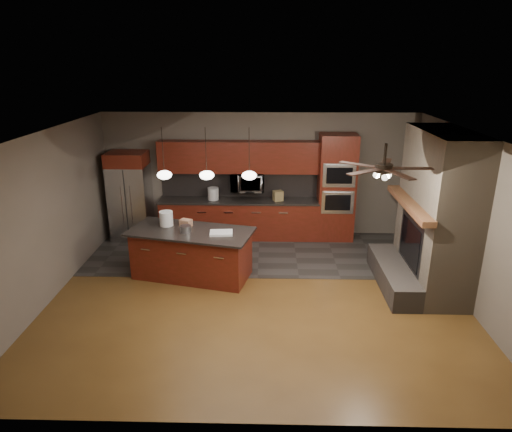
{
  "coord_description": "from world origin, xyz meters",
  "views": [
    {
      "loc": [
        0.17,
        -7.09,
        3.9
      ],
      "look_at": [
        -0.03,
        0.6,
        1.24
      ],
      "focal_mm": 32.0,
      "sensor_mm": 36.0,
      "label": 1
    }
  ],
  "objects_px": {
    "cardboard_box": "(186,223)",
    "counter_box": "(278,196)",
    "white_bucket": "(166,218)",
    "refrigerator": "(130,196)",
    "paint_tray": "(221,233)",
    "kitchen_island": "(192,253)",
    "microwave": "(247,182)",
    "paint_can": "(186,229)",
    "counter_bucket": "(213,194)",
    "oven_tower": "(336,188)"
  },
  "relations": [
    {
      "from": "microwave",
      "to": "counter_bucket",
      "type": "bearing_deg",
      "value": -176.28
    },
    {
      "from": "cardboard_box",
      "to": "counter_box",
      "type": "height_order",
      "value": "counter_box"
    },
    {
      "from": "paint_can",
      "to": "cardboard_box",
      "type": "relative_size",
      "value": 0.93
    },
    {
      "from": "oven_tower",
      "to": "counter_box",
      "type": "relative_size",
      "value": 10.54
    },
    {
      "from": "paint_tray",
      "to": "counter_box",
      "type": "xyz_separation_m",
      "value": [
        1.06,
        2.12,
        0.07
      ]
    },
    {
      "from": "oven_tower",
      "to": "paint_can",
      "type": "relative_size",
      "value": 12.3
    },
    {
      "from": "white_bucket",
      "to": "cardboard_box",
      "type": "bearing_deg",
      "value": -6.14
    },
    {
      "from": "oven_tower",
      "to": "white_bucket",
      "type": "distance_m",
      "value": 3.85
    },
    {
      "from": "refrigerator",
      "to": "cardboard_box",
      "type": "xyz_separation_m",
      "value": [
        1.55,
        -1.71,
        -0.01
      ]
    },
    {
      "from": "kitchen_island",
      "to": "white_bucket",
      "type": "xyz_separation_m",
      "value": [
        -0.5,
        0.26,
        0.59
      ]
    },
    {
      "from": "refrigerator",
      "to": "paint_tray",
      "type": "height_order",
      "value": "refrigerator"
    },
    {
      "from": "refrigerator",
      "to": "white_bucket",
      "type": "distance_m",
      "value": 2.04
    },
    {
      "from": "counter_box",
      "to": "oven_tower",
      "type": "bearing_deg",
      "value": -19.36
    },
    {
      "from": "microwave",
      "to": "paint_tray",
      "type": "distance_m",
      "value": 2.28
    },
    {
      "from": "oven_tower",
      "to": "microwave",
      "type": "height_order",
      "value": "oven_tower"
    },
    {
      "from": "microwave",
      "to": "cardboard_box",
      "type": "distance_m",
      "value": 2.16
    },
    {
      "from": "oven_tower",
      "to": "white_bucket",
      "type": "bearing_deg",
      "value": -153.03
    },
    {
      "from": "oven_tower",
      "to": "microwave",
      "type": "relative_size",
      "value": 3.25
    },
    {
      "from": "white_bucket",
      "to": "microwave",
      "type": "bearing_deg",
      "value": 51.11
    },
    {
      "from": "paint_tray",
      "to": "counter_bucket",
      "type": "bearing_deg",
      "value": 96.2
    },
    {
      "from": "microwave",
      "to": "refrigerator",
      "type": "relative_size",
      "value": 0.37
    },
    {
      "from": "microwave",
      "to": "counter_bucket",
      "type": "xyz_separation_m",
      "value": [
        -0.77,
        -0.05,
        -0.26
      ]
    },
    {
      "from": "white_bucket",
      "to": "counter_bucket",
      "type": "distance_m",
      "value": 1.88
    },
    {
      "from": "cardboard_box",
      "to": "paint_can",
      "type": "bearing_deg",
      "value": -56.99
    },
    {
      "from": "microwave",
      "to": "kitchen_island",
      "type": "xyz_separation_m",
      "value": [
        -0.96,
        -2.07,
        -0.84
      ]
    },
    {
      "from": "oven_tower",
      "to": "counter_bucket",
      "type": "xyz_separation_m",
      "value": [
        -2.74,
        0.01,
        -0.15
      ]
    },
    {
      "from": "white_bucket",
      "to": "counter_bucket",
      "type": "bearing_deg",
      "value": 68.62
    },
    {
      "from": "microwave",
      "to": "counter_bucket",
      "type": "height_order",
      "value": "microwave"
    },
    {
      "from": "paint_tray",
      "to": "cardboard_box",
      "type": "xyz_separation_m",
      "value": [
        -0.7,
        0.38,
        0.05
      ]
    },
    {
      "from": "paint_tray",
      "to": "cardboard_box",
      "type": "distance_m",
      "value": 0.8
    },
    {
      "from": "paint_can",
      "to": "cardboard_box",
      "type": "distance_m",
      "value": 0.31
    },
    {
      "from": "oven_tower",
      "to": "microwave",
      "type": "bearing_deg",
      "value": 178.34
    },
    {
      "from": "refrigerator",
      "to": "counter_box",
      "type": "distance_m",
      "value": 3.31
    },
    {
      "from": "white_bucket",
      "to": "counter_box",
      "type": "relative_size",
      "value": 1.21
    },
    {
      "from": "refrigerator",
      "to": "cardboard_box",
      "type": "height_order",
      "value": "refrigerator"
    },
    {
      "from": "oven_tower",
      "to": "paint_can",
      "type": "bearing_deg",
      "value": -145.1
    },
    {
      "from": "white_bucket",
      "to": "paint_tray",
      "type": "bearing_deg",
      "value": -21.21
    },
    {
      "from": "oven_tower",
      "to": "kitchen_island",
      "type": "bearing_deg",
      "value": -145.59
    },
    {
      "from": "kitchen_island",
      "to": "white_bucket",
      "type": "bearing_deg",
      "value": 165.57
    },
    {
      "from": "kitchen_island",
      "to": "counter_box",
      "type": "xyz_separation_m",
      "value": [
        1.64,
        1.97,
        0.55
      ]
    },
    {
      "from": "white_bucket",
      "to": "counter_box",
      "type": "height_order",
      "value": "white_bucket"
    },
    {
      "from": "kitchen_island",
      "to": "refrigerator",
      "type": "bearing_deg",
      "value": 144.32
    },
    {
      "from": "cardboard_box",
      "to": "microwave",
      "type": "bearing_deg",
      "value": 83.98
    },
    {
      "from": "microwave",
      "to": "paint_can",
      "type": "xyz_separation_m",
      "value": [
        -1.03,
        -2.15,
        -0.32
      ]
    },
    {
      "from": "microwave",
      "to": "white_bucket",
      "type": "bearing_deg",
      "value": -128.89
    },
    {
      "from": "refrigerator",
      "to": "kitchen_island",
      "type": "height_order",
      "value": "refrigerator"
    },
    {
      "from": "refrigerator",
      "to": "kitchen_island",
      "type": "relative_size",
      "value": 0.82
    },
    {
      "from": "refrigerator",
      "to": "paint_tray",
      "type": "xyz_separation_m",
      "value": [
        2.24,
        -2.09,
        -0.05
      ]
    },
    {
      "from": "oven_tower",
      "to": "counter_bucket",
      "type": "bearing_deg",
      "value": 179.85
    },
    {
      "from": "cardboard_box",
      "to": "counter_box",
      "type": "bearing_deg",
      "value": 69.01
    }
  ]
}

